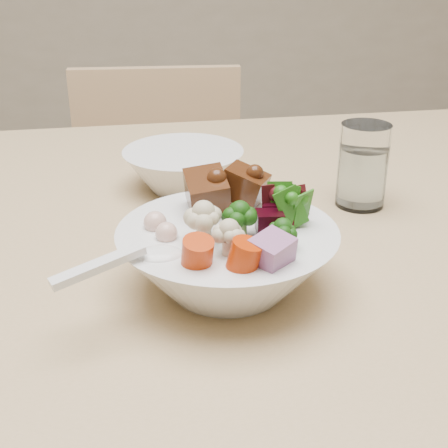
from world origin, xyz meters
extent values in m
cube|color=tan|center=(0.21, -0.05, 0.80)|extent=(1.81, 1.08, 0.04)
cube|color=tan|center=(-0.08, 0.55, 0.43)|extent=(0.41, 0.41, 0.04)
cube|color=tan|center=(-0.07, 0.73, 0.65)|extent=(0.40, 0.04, 0.44)
cylinder|color=tan|center=(-0.25, 0.38, 0.21)|extent=(0.03, 0.03, 0.41)
cylinder|color=tan|center=(0.09, 0.37, 0.21)|extent=(0.03, 0.03, 0.41)
cylinder|color=tan|center=(-0.24, 0.72, 0.21)|extent=(0.03, 0.03, 0.41)
cylinder|color=tan|center=(0.10, 0.71, 0.21)|extent=(0.03, 0.03, 0.41)
sphere|color=black|center=(-0.01, -0.21, 0.90)|extent=(0.04, 0.04, 0.04)
sphere|color=#BBB48D|center=(-0.05, -0.21, 0.90)|extent=(0.04, 0.04, 0.04)
cube|color=black|center=(0.03, -0.18, 0.90)|extent=(0.04, 0.04, 0.03)
cube|color=#8B5482|center=(0.01, -0.26, 0.90)|extent=(0.05, 0.05, 0.04)
cylinder|color=#A93204|center=(-0.06, -0.26, 0.90)|extent=(0.04, 0.04, 0.03)
sphere|color=#D5A695|center=(-0.08, -0.20, 0.89)|extent=(0.02, 0.02, 0.02)
ellipsoid|color=silver|center=(-0.09, -0.23, 0.89)|extent=(0.06, 0.05, 0.02)
cube|color=silver|center=(-0.14, -0.26, 0.89)|extent=(0.08, 0.05, 0.02)
cylinder|color=white|center=(0.18, 0.00, 0.88)|extent=(0.06, 0.06, 0.11)
cylinder|color=silver|center=(0.18, 0.00, 0.86)|extent=(0.06, 0.06, 0.07)
camera|label=1|loc=(-0.09, -0.74, 1.15)|focal=50.00mm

